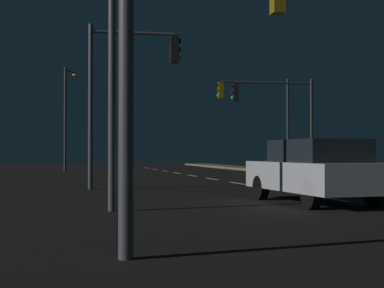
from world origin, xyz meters
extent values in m
plane|color=black|center=(0.00, 17.50, 0.00)|extent=(112.00, 112.00, 0.00)
cube|color=silver|center=(0.00, 13.00, 0.01)|extent=(0.14, 2.00, 0.01)
cube|color=silver|center=(0.00, 17.00, 0.01)|extent=(0.14, 2.00, 0.01)
cube|color=silver|center=(0.00, 21.00, 0.01)|extent=(0.14, 2.00, 0.01)
cube|color=silver|center=(0.00, 25.00, 0.01)|extent=(0.14, 2.00, 0.01)
cube|color=silver|center=(0.00, 29.00, 0.01)|extent=(0.14, 2.00, 0.01)
cube|color=silver|center=(0.00, 33.00, 0.01)|extent=(0.14, 2.00, 0.01)
cube|color=silver|center=(0.00, 37.00, 0.01)|extent=(0.14, 2.00, 0.01)
cube|color=silver|center=(0.00, 41.00, 0.01)|extent=(0.14, 2.00, 0.01)
cube|color=silver|center=(0.00, 45.00, 0.01)|extent=(0.14, 2.00, 0.01)
cube|color=gold|center=(5.39, 22.50, 0.01)|extent=(0.14, 53.00, 0.01)
cube|color=silver|center=(-1.05, 11.84, 0.67)|extent=(2.03, 4.48, 0.70)
cube|color=#1E2328|center=(-1.03, 11.59, 1.29)|extent=(1.72, 2.54, 0.55)
cylinder|color=black|center=(-1.92, 13.21, 0.32)|extent=(0.25, 0.65, 0.64)
cylinder|color=black|center=(-0.32, 13.29, 0.32)|extent=(0.25, 0.65, 0.64)
cylinder|color=black|center=(-1.78, 10.40, 0.32)|extent=(0.25, 0.65, 0.64)
cylinder|color=black|center=(-0.18, 10.48, 0.32)|extent=(0.25, 0.65, 0.64)
cylinder|color=#2D3033|center=(6.31, 27.57, 2.70)|extent=(0.16, 0.16, 5.12)
cylinder|color=#2D3033|center=(4.19, 27.74, 5.01)|extent=(4.24, 0.45, 0.11)
cube|color=black|center=(2.08, 27.91, 4.49)|extent=(0.31, 0.36, 0.95)
sphere|color=black|center=(1.92, 27.92, 4.79)|extent=(0.20, 0.20, 0.20)
sphere|color=black|center=(1.92, 27.92, 4.49)|extent=(0.20, 0.20, 0.20)
sphere|color=#19D84C|center=(1.92, 27.92, 4.19)|extent=(0.20, 0.20, 0.20)
cylinder|color=#4C4C51|center=(-6.09, 18.66, 2.84)|extent=(0.16, 0.16, 5.68)
cylinder|color=#4C4C51|center=(-4.64, 18.59, 5.43)|extent=(2.91, 0.26, 0.11)
cube|color=black|center=(-3.19, 18.51, 4.91)|extent=(0.30, 0.35, 0.95)
sphere|color=black|center=(-3.04, 18.50, 5.21)|extent=(0.20, 0.20, 0.20)
sphere|color=black|center=(-3.04, 18.50, 4.91)|extent=(0.20, 0.20, 0.20)
sphere|color=#19D84C|center=(-3.04, 18.50, 4.61)|extent=(0.20, 0.20, 0.20)
cylinder|color=#2D3033|center=(6.34, 30.93, 2.92)|extent=(0.16, 0.16, 5.56)
cylinder|color=#38383D|center=(4.27, 31.02, 5.45)|extent=(4.15, 0.30, 0.11)
cube|color=olive|center=(2.19, 31.12, 4.92)|extent=(0.30, 0.35, 0.95)
sphere|color=black|center=(2.04, 31.13, 5.22)|extent=(0.20, 0.20, 0.20)
sphere|color=black|center=(2.04, 31.13, 4.92)|extent=(0.20, 0.20, 0.20)
sphere|color=#19D84C|center=(2.04, 31.13, 4.62)|extent=(0.20, 0.20, 0.20)
cylinder|color=#4C4C51|center=(-6.09, 11.05, 2.83)|extent=(0.16, 0.16, 5.66)
sphere|color=#19D84C|center=(-2.20, 10.88, 4.59)|extent=(0.20, 0.20, 0.20)
cylinder|color=#38383D|center=(-6.60, 39.52, 3.60)|extent=(0.18, 0.18, 7.19)
cylinder|color=#38383D|center=(-6.20, 40.52, 7.04)|extent=(0.90, 2.04, 0.10)
ellipsoid|color=#F9D172|center=(-5.80, 41.52, 6.94)|extent=(0.56, 0.36, 0.24)
camera|label=1|loc=(-7.27, -1.32, 1.25)|focal=53.82mm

